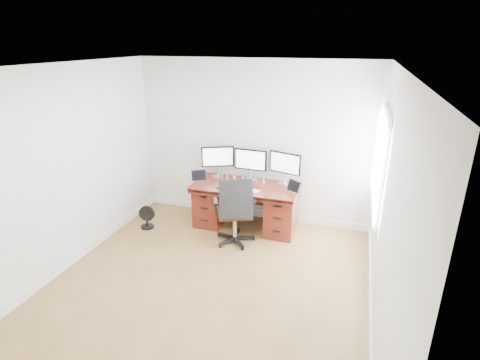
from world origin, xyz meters
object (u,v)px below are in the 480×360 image
(office_chair, at_px, (235,222))
(keyboard, at_px, (242,189))
(desk, at_px, (246,204))
(monitor_center, at_px, (250,161))
(floor_fan, at_px, (147,217))

(office_chair, height_order, keyboard, office_chair)
(desk, xyz_separation_m, monitor_center, (-0.00, 0.24, 0.68))
(floor_fan, relative_size, monitor_center, 0.69)
(office_chair, relative_size, keyboard, 4.29)
(office_chair, height_order, floor_fan, office_chair)
(office_chair, bearing_deg, floor_fan, 154.81)
(office_chair, distance_m, keyboard, 0.56)
(monitor_center, xyz_separation_m, keyboard, (-0.01, -0.44, -0.33))
(office_chair, relative_size, monitor_center, 2.01)
(office_chair, bearing_deg, monitor_center, 66.11)
(monitor_center, bearing_deg, floor_fan, -150.38)
(desk, distance_m, keyboard, 0.41)
(desk, bearing_deg, keyboard, -93.15)
(keyboard, bearing_deg, office_chair, -101.81)
(floor_fan, relative_size, keyboard, 1.48)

